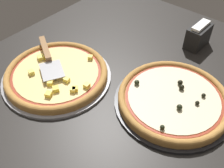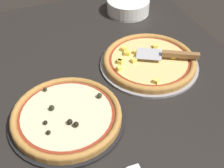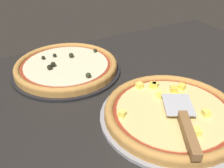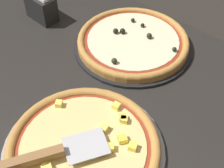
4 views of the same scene
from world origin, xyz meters
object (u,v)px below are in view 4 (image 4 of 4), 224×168
Objects in this scene: pizza_front at (83,146)px; pizza_back at (133,41)px; serving_spatula at (44,156)px; napkin_holder at (41,7)px.

pizza_back is (-16.62, 39.47, 0.23)cm from pizza_front.
pizza_back is 1.53× the size of serving_spatula.
napkin_holder is (-35.45, -9.51, 2.40)cm from pizza_back.
pizza_back is at bearing 112.84° from pizza_front.
pizza_front is 60.13cm from napkin_holder.
napkin_holder reaches higher than serving_spatula.
napkin_holder is (-48.71, 38.84, -0.34)cm from serving_spatula.
pizza_back is at bearing 105.33° from serving_spatula.
napkin_holder is (-52.07, 29.96, 2.64)cm from pizza_front.
pizza_front is 42.82cm from pizza_back.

